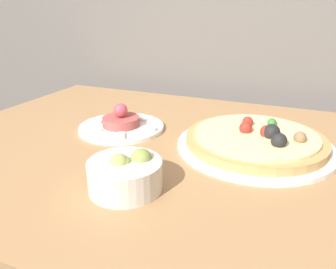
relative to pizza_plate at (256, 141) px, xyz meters
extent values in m
cube|color=#AD7F51|center=(-0.21, -0.06, -0.04)|extent=(1.09, 0.84, 0.03)
cylinder|color=#AD7F51|center=(-0.70, 0.30, -0.41)|extent=(0.06, 0.06, 0.72)
cylinder|color=white|center=(0.00, 0.00, -0.01)|extent=(0.35, 0.35, 0.01)
cylinder|color=tan|center=(0.00, 0.00, 0.00)|extent=(0.31, 0.31, 0.02)
cylinder|color=beige|center=(0.00, 0.00, 0.01)|extent=(0.27, 0.27, 0.01)
sphere|color=black|center=(0.03, -0.01, 0.03)|extent=(0.04, 0.04, 0.04)
sphere|color=black|center=(0.05, -0.05, 0.03)|extent=(0.03, 0.03, 0.03)
sphere|color=#B22D23|center=(0.02, 0.00, 0.03)|extent=(0.03, 0.03, 0.03)
sphere|color=#B22D23|center=(-0.03, 0.05, 0.03)|extent=(0.03, 0.03, 0.03)
sphere|color=#997047|center=(0.09, -0.01, 0.03)|extent=(0.03, 0.03, 0.03)
sphere|color=#B22D23|center=(-0.02, 0.00, 0.03)|extent=(0.03, 0.03, 0.03)
sphere|color=#387F33|center=(0.03, 0.07, 0.02)|extent=(0.02, 0.02, 0.02)
cylinder|color=white|center=(-0.34, -0.01, -0.01)|extent=(0.22, 0.22, 0.01)
cylinder|color=#B2514C|center=(-0.34, -0.01, 0.00)|extent=(0.10, 0.10, 0.02)
sphere|color=#DB4C5B|center=(-0.34, -0.01, 0.03)|extent=(0.04, 0.04, 0.04)
cube|color=white|center=(-0.26, -0.01, 0.00)|extent=(0.04, 0.02, 0.01)
cube|color=white|center=(-0.30, 0.06, 0.00)|extent=(0.03, 0.04, 0.01)
cube|color=white|center=(-0.38, 0.06, 0.00)|extent=(0.03, 0.04, 0.01)
cube|color=white|center=(-0.42, -0.01, 0.00)|extent=(0.04, 0.02, 0.01)
cube|color=white|center=(-0.38, -0.08, 0.00)|extent=(0.03, 0.04, 0.01)
cube|color=white|center=(-0.30, -0.08, 0.00)|extent=(0.03, 0.04, 0.01)
cylinder|color=silver|center=(-0.18, -0.26, 0.01)|extent=(0.13, 0.13, 0.05)
sphere|color=#A3B25B|center=(-0.19, -0.27, 0.03)|extent=(0.03, 0.03, 0.03)
sphere|color=#A3B25B|center=(-0.18, -0.27, 0.03)|extent=(0.02, 0.02, 0.02)
sphere|color=#8EA34C|center=(-0.16, -0.24, 0.03)|extent=(0.04, 0.04, 0.04)
camera|label=1|loc=(0.08, -0.70, 0.28)|focal=35.00mm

